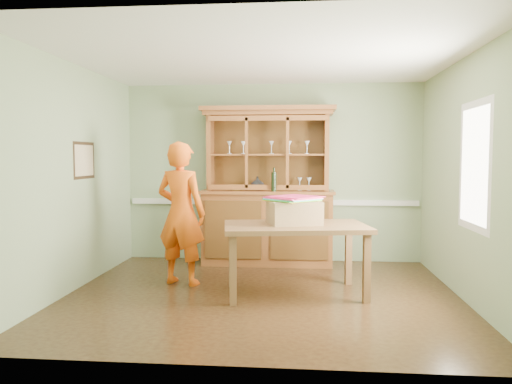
# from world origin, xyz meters

# --- Properties ---
(floor) EXTENTS (4.50, 4.50, 0.00)m
(floor) POSITION_xyz_m (0.00, 0.00, 0.00)
(floor) COLOR #442D16
(floor) RESTS_ON ground
(ceiling) EXTENTS (4.50, 4.50, 0.00)m
(ceiling) POSITION_xyz_m (0.00, 0.00, 2.70)
(ceiling) COLOR white
(ceiling) RESTS_ON wall_back
(wall_back) EXTENTS (4.50, 0.00, 4.50)m
(wall_back) POSITION_xyz_m (0.00, 2.00, 1.35)
(wall_back) COLOR #8CA37A
(wall_back) RESTS_ON floor
(wall_left) EXTENTS (0.00, 4.00, 4.00)m
(wall_left) POSITION_xyz_m (-2.25, 0.00, 1.35)
(wall_left) COLOR #8CA37A
(wall_left) RESTS_ON floor
(wall_right) EXTENTS (0.00, 4.00, 4.00)m
(wall_right) POSITION_xyz_m (2.25, 0.00, 1.35)
(wall_right) COLOR #8CA37A
(wall_right) RESTS_ON floor
(wall_front) EXTENTS (4.50, 0.00, 4.50)m
(wall_front) POSITION_xyz_m (0.00, -2.00, 1.35)
(wall_front) COLOR #8CA37A
(wall_front) RESTS_ON floor
(chair_rail) EXTENTS (4.41, 0.05, 0.08)m
(chair_rail) POSITION_xyz_m (0.00, 1.98, 0.90)
(chair_rail) COLOR white
(chair_rail) RESTS_ON wall_back
(framed_map) EXTENTS (0.03, 0.60, 0.46)m
(framed_map) POSITION_xyz_m (-2.23, 0.30, 1.55)
(framed_map) COLOR #312113
(framed_map) RESTS_ON wall_left
(window_panel) EXTENTS (0.03, 0.96, 1.36)m
(window_panel) POSITION_xyz_m (2.23, -0.30, 1.50)
(window_panel) COLOR white
(window_panel) RESTS_ON wall_right
(china_hutch) EXTENTS (1.99, 0.66, 2.33)m
(china_hutch) POSITION_xyz_m (-0.06, 1.73, 0.82)
(china_hutch) COLOR brown
(china_hutch) RESTS_ON floor
(dining_table) EXTENTS (1.76, 1.22, 0.81)m
(dining_table) POSITION_xyz_m (0.38, 0.07, 0.72)
(dining_table) COLOR brown
(dining_table) RESTS_ON floor
(cardboard_box) EXTENTS (0.68, 0.61, 0.27)m
(cardboard_box) POSITION_xyz_m (0.36, 0.12, 0.95)
(cardboard_box) COLOR #A37D54
(cardboard_box) RESTS_ON dining_table
(kite_stack) EXTENTS (0.70, 0.70, 0.05)m
(kite_stack) POSITION_xyz_m (0.36, 0.15, 1.11)
(kite_stack) COLOR yellow
(kite_stack) RESTS_ON cardboard_box
(person) EXTENTS (0.74, 0.59, 1.78)m
(person) POSITION_xyz_m (-1.05, 0.42, 0.89)
(person) COLOR #F95C0F
(person) RESTS_ON floor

